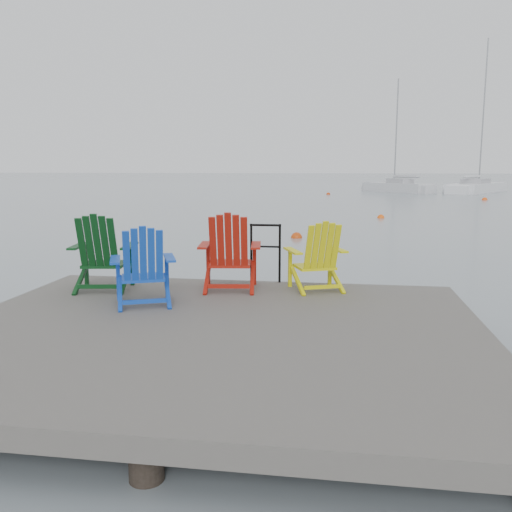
# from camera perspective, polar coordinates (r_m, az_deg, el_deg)

# --- Properties ---
(ground) EXTENTS (400.00, 400.00, 0.00)m
(ground) POSITION_cam_1_polar(r_m,az_deg,el_deg) (6.25, -4.39, -11.82)
(ground) COLOR gray
(ground) RESTS_ON ground
(dock) EXTENTS (6.00, 5.00, 1.40)m
(dock) POSITION_cam_1_polar(r_m,az_deg,el_deg) (6.13, -4.43, -8.79)
(dock) COLOR #2E2C29
(dock) RESTS_ON ground
(handrail) EXTENTS (0.48, 0.04, 0.90)m
(handrail) POSITION_cam_1_polar(r_m,az_deg,el_deg) (8.28, 1.00, 0.94)
(handrail) COLOR black
(handrail) RESTS_ON dock
(chair_green) EXTENTS (0.96, 0.91, 1.09)m
(chair_green) POSITION_cam_1_polar(r_m,az_deg,el_deg) (8.02, -15.92, 0.36)
(chair_green) COLOR black
(chair_green) RESTS_ON dock
(chair_blue) EXTENTS (0.98, 0.94, 1.02)m
(chair_blue) POSITION_cam_1_polar(r_m,az_deg,el_deg) (7.04, -11.80, -1.00)
(chair_blue) COLOR #103EAD
(chair_blue) RESTS_ON dock
(chair_red) EXTENTS (0.96, 0.90, 1.11)m
(chair_red) POSITION_cam_1_polar(r_m,az_deg,el_deg) (7.73, -2.80, 0.45)
(chair_red) COLOR #97160B
(chair_red) RESTS_ON dock
(chair_yellow) EXTENTS (0.96, 0.91, 0.99)m
(chair_yellow) POSITION_cam_1_polar(r_m,az_deg,el_deg) (7.76, 6.51, -0.00)
(chair_yellow) COLOR #CECA0B
(chair_yellow) RESTS_ON dock
(sailboat_near) EXTENTS (5.96, 7.16, 10.42)m
(sailboat_near) POSITION_cam_1_polar(r_m,az_deg,el_deg) (51.88, 14.63, 6.95)
(sailboat_near) COLOR silver
(sailboat_near) RESTS_ON ground
(sailboat_mid) EXTENTS (7.36, 10.10, 13.77)m
(sailboat_mid) POSITION_cam_1_polar(r_m,az_deg,el_deg) (53.59, 22.21, 6.63)
(sailboat_mid) COLOR silver
(sailboat_mid) RESTS_ON ground
(buoy_a) EXTENTS (0.37, 0.37, 0.37)m
(buoy_a) POSITION_cam_1_polar(r_m,az_deg,el_deg) (17.49, 4.29, 1.92)
(buoy_a) COLOR #BC3B0B
(buoy_a) RESTS_ON ground
(buoy_b) EXTENTS (0.32, 0.32, 0.32)m
(buoy_b) POSITION_cam_1_polar(r_m,az_deg,el_deg) (24.94, 13.00, 3.92)
(buoy_b) COLOR #EF550E
(buoy_b) RESTS_ON ground
(buoy_c) EXTENTS (0.37, 0.37, 0.37)m
(buoy_c) POSITION_cam_1_polar(r_m,az_deg,el_deg) (40.82, 22.93, 5.45)
(buoy_c) COLOR #F54D0E
(buoy_c) RESTS_ON ground
(buoy_d) EXTENTS (0.34, 0.34, 0.34)m
(buoy_d) POSITION_cam_1_polar(r_m,az_deg,el_deg) (45.74, 7.62, 6.44)
(buoy_d) COLOR #B9340A
(buoy_d) RESTS_ON ground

